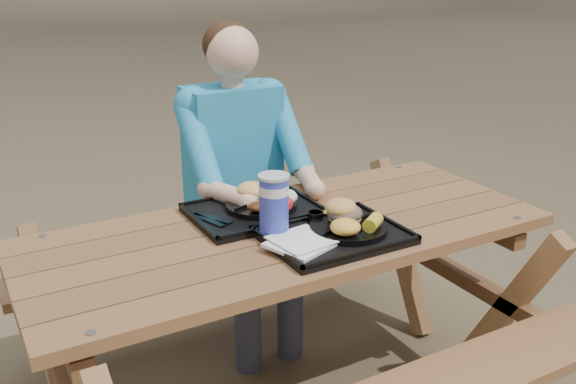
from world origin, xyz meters
TOP-DOWN VIEW (x-y plane):
  - picnic_table at (0.00, 0.00)m, footprint 1.80×1.49m
  - tray_near at (0.08, -0.16)m, footprint 0.45×0.35m
  - tray_far at (-0.05, 0.16)m, footprint 0.45×0.35m
  - plate_near at (0.14, -0.16)m, footprint 0.26×0.26m
  - plate_far at (-0.02, 0.17)m, footprint 0.26×0.26m
  - napkin_stack at (-0.06, -0.19)m, footprint 0.23×0.23m
  - soda_cup at (-0.09, -0.06)m, footprint 0.10×0.10m
  - condiment_bbq at (0.09, -0.04)m, footprint 0.06×0.06m
  - condiment_mustard at (0.13, -0.04)m, footprint 0.04×0.04m
  - sandwich at (0.15, -0.12)m, footprint 0.11×0.11m
  - mac_cheese at (0.09, -0.22)m, footprint 0.10×0.10m
  - corn_cob at (0.19, -0.23)m, footprint 0.11×0.11m
  - cutlery_far at (-0.21, 0.15)m, footprint 0.10×0.15m
  - burger at (-0.04, 0.21)m, footprint 0.11×0.11m
  - baked_beans at (-0.06, 0.09)m, footprint 0.08×0.08m
  - potato_salad at (0.05, 0.11)m, footprint 0.10×0.10m
  - diner at (0.08, 0.60)m, footprint 0.48×0.84m

SIDE VIEW (x-z plane):
  - picnic_table at x=0.00m, z-range 0.00..0.75m
  - diner at x=0.08m, z-range 0.00..1.28m
  - tray_near at x=0.08m, z-range 0.75..0.77m
  - tray_far at x=-0.05m, z-range 0.75..0.77m
  - cutlery_far at x=-0.21m, z-range 0.77..0.78m
  - napkin_stack at x=-0.06m, z-range 0.77..0.79m
  - plate_near at x=0.14m, z-range 0.77..0.79m
  - plate_far at x=-0.02m, z-range 0.77..0.79m
  - condiment_mustard at x=0.13m, z-range 0.77..0.80m
  - condiment_bbq at x=0.09m, z-range 0.77..0.80m
  - baked_beans at x=-0.06m, z-range 0.79..0.82m
  - corn_cob at x=0.19m, z-range 0.79..0.84m
  - mac_cheese at x=0.09m, z-range 0.79..0.84m
  - potato_salad at x=0.05m, z-range 0.79..0.84m
  - burger at x=-0.04m, z-range 0.79..0.89m
  - sandwich at x=0.15m, z-range 0.79..0.91m
  - soda_cup at x=-0.09m, z-range 0.77..0.96m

